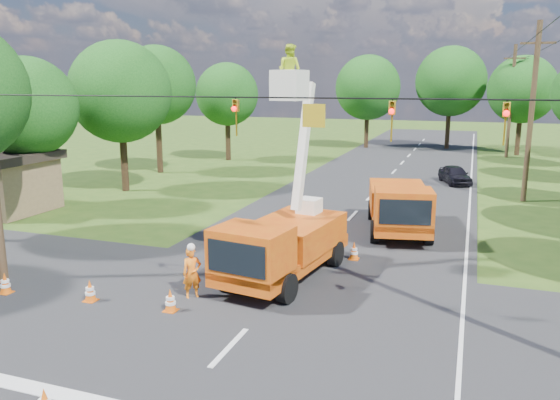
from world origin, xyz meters
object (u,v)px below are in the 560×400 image
at_px(tree_left_d, 120,92).
at_px(traffic_cone_4, 90,291).
at_px(tree_far_a, 368,88).
at_px(tree_far_c, 522,90).
at_px(bucket_truck, 283,233).
at_px(tree_left_c, 27,107).
at_px(traffic_cone_5, 5,283).
at_px(traffic_cone_8, 170,301).
at_px(distant_car, 455,175).
at_px(tree_left_f, 227,95).
at_px(tree_left_e, 156,85).
at_px(tree_far_b, 451,81).
at_px(pole_right_far, 511,101).
at_px(second_truck, 399,206).
at_px(traffic_cone_3, 387,231).
at_px(pole_right_mid, 532,112).
at_px(traffic_cone_7, 425,211).
at_px(ground_worker, 192,273).
at_px(traffic_cone_2, 354,251).

bearing_deg(tree_left_d, traffic_cone_4, -58.35).
bearing_deg(tree_far_a, tree_far_c, -3.95).
xyz_separation_m(bucket_truck, tree_left_c, (-16.12, 5.75, 3.77)).
distance_m(traffic_cone_5, tree_left_d, 18.27).
bearing_deg(bucket_truck, traffic_cone_8, -112.39).
bearing_deg(distant_car, tree_left_f, 144.01).
xyz_separation_m(tree_left_e, tree_far_b, (19.80, 23.00, 0.32)).
distance_m(distant_car, pole_right_far, 16.71).
bearing_deg(second_truck, tree_far_b, 77.58).
bearing_deg(traffic_cone_3, pole_right_mid, 59.09).
bearing_deg(pole_right_far, traffic_cone_7, -100.87).
xyz_separation_m(tree_left_d, tree_far_a, (10.00, 28.00, 0.06)).
height_order(traffic_cone_8, tree_left_c, tree_left_c).
relative_size(ground_worker, tree_left_f, 0.20).
relative_size(traffic_cone_2, tree_left_c, 0.09).
height_order(traffic_cone_7, tree_far_a, tree_far_a).
xyz_separation_m(traffic_cone_4, tree_far_a, (0.36, 43.65, 5.83)).
bearing_deg(tree_left_f, tree_left_d, -90.76).
bearing_deg(traffic_cone_5, tree_left_d, 112.51).
height_order(second_truck, traffic_cone_4, second_truck).
relative_size(traffic_cone_3, pole_right_mid, 0.07).
height_order(bucket_truck, tree_far_a, tree_far_a).
height_order(tree_left_f, tree_far_c, tree_far_c).
distance_m(traffic_cone_3, traffic_cone_5, 14.96).
bearing_deg(second_truck, tree_left_d, 154.39).
relative_size(distant_car, traffic_cone_4, 5.15).
relative_size(second_truck, tree_far_c, 0.74).
distance_m(traffic_cone_3, tree_left_c, 19.42).
bearing_deg(tree_far_c, second_truck, -102.42).
bearing_deg(tree_left_d, ground_worker, -48.86).
relative_size(ground_worker, tree_left_c, 0.20).
height_order(tree_left_c, tree_far_c, tree_far_c).
height_order(traffic_cone_7, pole_right_mid, pole_right_mid).
xyz_separation_m(traffic_cone_4, tree_left_e, (-11.44, 22.65, 6.13)).
relative_size(traffic_cone_3, tree_far_a, 0.07).
xyz_separation_m(traffic_cone_4, tree_far_c, (14.86, 42.65, 5.70)).
relative_size(traffic_cone_2, traffic_cone_8, 1.00).
height_order(tree_left_e, tree_far_b, tree_far_b).
bearing_deg(traffic_cone_7, pole_right_far, 79.13).
distance_m(traffic_cone_4, tree_left_e, 26.11).
xyz_separation_m(traffic_cone_5, tree_left_f, (-6.44, 31.02, 5.33)).
distance_m(bucket_truck, traffic_cone_5, 9.14).
height_order(bucket_truck, distant_car, bucket_truck).
xyz_separation_m(second_truck, traffic_cone_7, (0.89, 3.22, -0.89)).
relative_size(traffic_cone_4, pole_right_mid, 0.07).
distance_m(bucket_truck, tree_far_c, 40.23).
bearing_deg(bucket_truck, tree_far_a, 104.99).
bearing_deg(distant_car, tree_left_d, -174.17).
xyz_separation_m(traffic_cone_8, tree_left_f, (-12.19, 30.49, 5.33)).
distance_m(bucket_truck, traffic_cone_3, 6.94).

